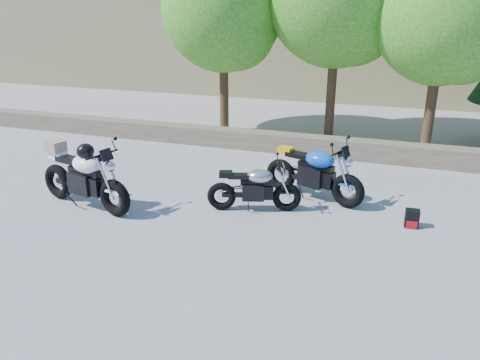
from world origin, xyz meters
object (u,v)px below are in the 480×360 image
Objects in this scene: white_bike at (83,176)px; blue_bike at (314,173)px; silver_bike at (255,189)px; backpack at (412,219)px.

white_bike is 4.59m from blue_bike.
backpack is (2.90, 0.22, -0.29)m from silver_bike.
blue_bike is at bearing 154.33° from backpack.
silver_bike is 0.76× the size of white_bike.
backpack is at bearing -12.28° from silver_bike.
blue_bike is (4.18, 1.91, -0.09)m from white_bike.
white_bike reaches higher than blue_bike.
white_bike is at bearing 179.48° from silver_bike.
silver_bike is 0.81× the size of blue_bike.
silver_bike is 1.37m from blue_bike.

